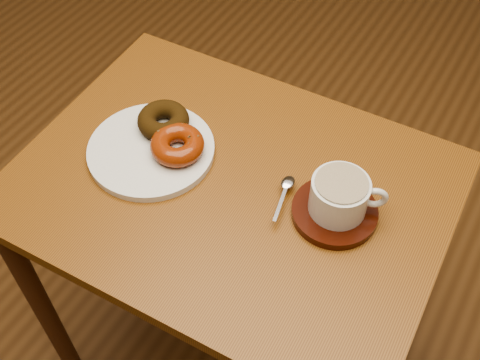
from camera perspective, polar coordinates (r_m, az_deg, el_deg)
The scene contains 8 objects.
ground at distance 1.81m, azimuth 4.17°, elevation -11.22°, with size 6.00×6.00×0.00m, color brown.
cafe_table at distance 1.20m, azimuth -0.82°, elevation -3.78°, with size 0.81×0.62×0.73m.
donut_plate at distance 1.16m, azimuth -8.42°, elevation 2.84°, with size 0.24×0.24×0.01m, color silver.
donut_cinnamon at distance 1.17m, azimuth -7.28°, elevation 5.64°, with size 0.10×0.10×0.04m, color #311F09.
donut_caramel at distance 1.13m, azimuth -5.97°, elevation 3.33°, with size 0.13×0.13×0.04m.
saucer at distance 1.07m, azimuth 8.94°, elevation -3.01°, with size 0.15×0.15×0.02m, color #320F06.
coffee_cup at distance 1.03m, azimuth 9.50°, elevation -1.46°, with size 0.13×0.10×0.07m.
teaspoon at distance 1.08m, azimuth 4.42°, elevation -0.62°, with size 0.04×0.11×0.01m.
Camera 1 is at (0.32, -0.79, 1.59)m, focal length 45.00 mm.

